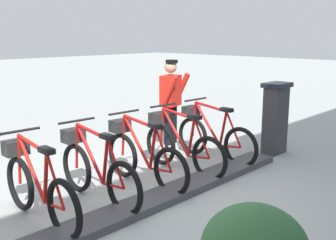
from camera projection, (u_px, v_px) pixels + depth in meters
ground_plane at (163, 200)px, 5.32m from camera, size 60.00×60.00×0.00m
dock_rail_base at (163, 197)px, 5.31m from camera, size 0.44×4.88×0.10m
payment_kiosk at (275, 117)px, 7.30m from camera, size 0.36×0.52×1.28m
bike_docked_0 at (212, 135)px, 6.96m from camera, size 1.72×0.54×1.02m
bike_docked_1 at (180, 144)px, 6.38m from camera, size 1.72×0.54×1.02m
bike_docked_2 at (142, 155)px, 5.80m from camera, size 1.72×0.54×1.02m
bike_docked_3 at (95, 169)px, 5.22m from camera, size 1.72×0.54×1.02m
bike_docked_4 at (37, 186)px, 4.65m from camera, size 1.72×0.54×1.02m
worker_near_rack at (171, 101)px, 7.53m from camera, size 0.52×0.69×1.66m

